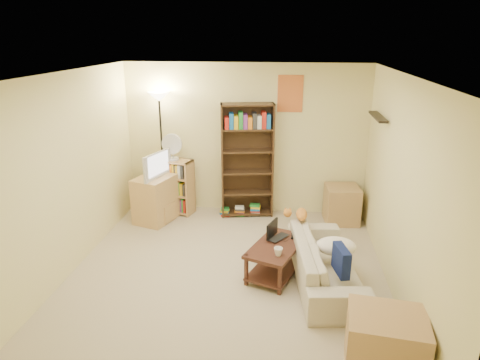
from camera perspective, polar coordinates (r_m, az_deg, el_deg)
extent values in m
plane|color=#C1B191|center=(5.55, -1.84, -12.82)|extent=(4.50, 4.50, 0.00)
cube|color=beige|center=(7.15, 0.68, 5.40)|extent=(4.00, 0.04, 2.50)
cube|color=beige|center=(3.02, -8.50, -14.79)|extent=(4.00, 0.04, 2.50)
cube|color=beige|center=(5.65, -22.47, 0.26)|extent=(0.04, 4.50, 2.50)
cube|color=beige|center=(5.12, 20.74, -1.38)|extent=(0.04, 4.50, 2.50)
cube|color=silver|center=(4.74, -2.16, 13.83)|extent=(4.00, 4.50, 0.04)
cube|color=red|center=(6.97, 6.72, 11.36)|extent=(0.40, 0.02, 0.58)
cube|color=black|center=(6.18, 17.92, 8.04)|extent=(0.12, 0.80, 0.03)
imported|color=beige|center=(5.45, 11.27, -10.65)|extent=(2.00, 1.17, 0.53)
cube|color=#121C4F|center=(5.01, 13.34, -10.38)|extent=(0.18, 0.36, 0.31)
ellipsoid|color=white|center=(5.42, 12.68, -8.61)|extent=(0.49, 0.35, 0.21)
ellipsoid|color=orange|center=(5.88, 8.22, -4.54)|extent=(0.35, 0.19, 0.14)
sphere|color=orange|center=(5.85, 6.36, -4.39)|extent=(0.11, 0.11, 0.11)
cube|color=#47251B|center=(5.45, 4.90, -8.78)|extent=(0.82, 1.05, 0.04)
cube|color=#47251B|center=(5.60, 4.82, -11.60)|extent=(0.77, 1.00, 0.03)
cube|color=#47251B|center=(5.29, 0.84, -11.92)|extent=(0.04, 0.04, 0.41)
cube|color=#47251B|center=(5.14, 5.34, -13.03)|extent=(0.04, 0.04, 0.41)
cube|color=#47251B|center=(5.94, 4.43, -8.30)|extent=(0.04, 0.04, 0.41)
cube|color=#47251B|center=(5.81, 8.47, -9.15)|extent=(0.04, 0.04, 0.41)
imported|color=black|center=(5.56, 5.57, -7.83)|extent=(0.50, 0.49, 0.02)
cube|color=white|center=(5.56, 4.31, -6.52)|extent=(0.12, 0.29, 0.21)
imported|color=white|center=(5.18, 5.13, -9.48)|extent=(0.21, 0.21, 0.10)
cube|color=black|center=(5.66, 7.12, -7.40)|extent=(0.06, 0.17, 0.02)
cube|color=tan|center=(7.11, -11.12, -2.44)|extent=(0.69, 0.82, 0.75)
imported|color=black|center=(6.92, -11.42, 2.04)|extent=(0.77, 0.51, 0.41)
cube|color=#462B1A|center=(7.00, 0.96, 2.51)|extent=(0.89, 0.43, 1.89)
cube|color=tan|center=(7.36, -9.05, -0.78)|extent=(0.78, 0.48, 0.94)
cylinder|color=silver|center=(7.18, -8.89, 2.83)|extent=(0.19, 0.19, 0.04)
cylinder|color=silver|center=(7.16, -8.93, 3.60)|extent=(0.02, 0.02, 0.19)
cylinder|color=silver|center=(7.09, -9.06, 4.78)|extent=(0.33, 0.06, 0.33)
cylinder|color=black|center=(7.61, -9.88, -3.82)|extent=(0.30, 0.30, 0.03)
cylinder|color=black|center=(7.30, -10.29, 3.04)|extent=(0.03, 0.03, 1.92)
cone|color=beige|center=(7.10, -10.77, 10.87)|extent=(0.35, 0.35, 0.15)
cube|color=tan|center=(7.14, 13.40, -3.18)|extent=(0.57, 0.57, 0.60)
cube|color=tan|center=(4.31, 18.80, -19.90)|extent=(0.75, 0.65, 0.57)
cube|color=red|center=(7.24, -2.05, -4.27)|extent=(0.17, 0.13, 0.14)
cube|color=#1966B2|center=(7.24, 0.00, -4.14)|extent=(0.17, 0.13, 0.17)
cube|color=gold|center=(7.25, 2.05, -4.00)|extent=(0.17, 0.13, 0.20)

